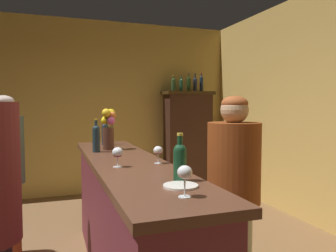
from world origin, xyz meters
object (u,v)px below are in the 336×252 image
(wine_glass_front, at_px, (118,153))
(display_bottle_midright, at_px, (195,84))
(wine_bottle_chardonnay, at_px, (96,137))
(display_cabinet, at_px, (188,138))
(display_bottle_left, at_px, (174,84))
(display_bottle_center, at_px, (189,83))
(wine_glass_rear, at_px, (158,151))
(bar_counter, at_px, (127,224))
(flower_arrangement, at_px, (108,127))
(wine_bottle_syrah, at_px, (105,133))
(cheese_plate, at_px, (181,186))
(bartender, at_px, (233,192))
(wine_bottle_riesling, at_px, (180,160))
(display_bottle_midleft, at_px, (181,84))
(display_bottle_right, at_px, (201,83))
(wine_glass_mid, at_px, (185,173))
(patron_by_cabinet, at_px, (5,174))

(wine_glass_front, xyz_separation_m, display_bottle_midright, (1.99, 3.09, 0.73))
(wine_bottle_chardonnay, height_order, display_bottle_midright, display_bottle_midright)
(display_cabinet, distance_m, display_bottle_left, 1.00)
(wine_bottle_chardonnay, xyz_separation_m, display_bottle_center, (1.91, 2.27, 0.69))
(display_cabinet, height_order, wine_glass_rear, display_cabinet)
(wine_glass_front, relative_size, wine_glass_rear, 1.08)
(wine_bottle_chardonnay, distance_m, wine_glass_front, 0.82)
(bar_counter, height_order, flower_arrangement, flower_arrangement)
(wine_bottle_syrah, height_order, cheese_plate, wine_bottle_syrah)
(display_cabinet, relative_size, wine_glass_rear, 13.10)
(cheese_plate, relative_size, bartender, 0.12)
(wine_bottle_syrah, bearing_deg, wine_bottle_riesling, -85.76)
(wine_bottle_syrah, height_order, wine_glass_rear, wine_bottle_syrah)
(wine_glass_front, bearing_deg, display_bottle_midleft, 60.93)
(wine_glass_rear, distance_m, bartender, 0.64)
(display_cabinet, bearing_deg, wine_bottle_syrah, -134.97)
(display_bottle_midleft, distance_m, display_bottle_right, 0.39)
(wine_bottle_riesling, bearing_deg, display_bottle_right, 63.12)
(wine_bottle_riesling, xyz_separation_m, display_bottle_midright, (1.73, 3.65, 0.70))
(bartender, bearing_deg, bar_counter, -35.41)
(wine_bottle_chardonnay, relative_size, display_bottle_left, 1.15)
(display_cabinet, relative_size, wine_bottle_syrah, 5.51)
(wine_bottle_syrah, bearing_deg, display_cabinet, 45.03)
(cheese_plate, bearing_deg, wine_glass_mid, -106.06)
(display_bottle_midright, distance_m, patron_by_cabinet, 3.70)
(cheese_plate, bearing_deg, display_bottle_left, 70.20)
(cheese_plate, xyz_separation_m, display_bottle_right, (1.89, 3.77, 0.84))
(bar_counter, height_order, display_cabinet, display_cabinet)
(wine_bottle_syrah, relative_size, wine_bottle_chardonnay, 1.00)
(wine_bottle_syrah, xyz_separation_m, cheese_plate, (0.10, -2.04, -0.13))
(display_bottle_right, bearing_deg, bar_counter, -125.16)
(wine_bottle_syrah, xyz_separation_m, wine_bottle_riesling, (0.14, -1.92, -0.01))
(wine_glass_rear, xyz_separation_m, cheese_plate, (-0.10, -0.73, -0.09))
(bar_counter, relative_size, wine_bottle_syrah, 8.94)
(wine_bottle_chardonnay, bearing_deg, cheese_plate, -80.08)
(cheese_plate, bearing_deg, display_cabinet, 66.59)
(bartender, bearing_deg, display_bottle_center, -109.84)
(flower_arrangement, xyz_separation_m, display_bottle_center, (1.77, 2.14, 0.60))
(bar_counter, bearing_deg, wine_bottle_chardonnay, 107.75)
(bar_counter, distance_m, display_bottle_midright, 3.64)
(wine_bottle_riesling, distance_m, bartender, 0.76)
(wine_glass_front, distance_m, patron_by_cabinet, 1.29)
(cheese_plate, bearing_deg, display_bottle_right, 63.35)
(display_bottle_midleft, xyz_separation_m, display_bottle_right, (0.39, 0.00, 0.03))
(flower_arrangement, relative_size, patron_by_cabinet, 0.26)
(display_bottle_center, height_order, bartender, display_bottle_center)
(display_bottle_left, relative_size, display_bottle_center, 0.86)
(wine_glass_mid, height_order, patron_by_cabinet, patron_by_cabinet)
(flower_arrangement, xyz_separation_m, display_bottle_midright, (1.90, 2.14, 0.60))
(wine_glass_front, height_order, flower_arrangement, flower_arrangement)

